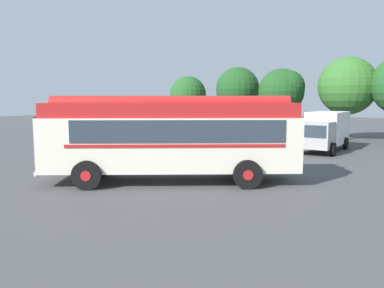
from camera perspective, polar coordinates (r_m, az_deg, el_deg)
The scene contains 10 objects.
ground_plane at distance 15.73m, azimuth -2.59°, elevation -5.46°, with size 120.00×120.00×0.00m, color #474749.
vintage_bus at distance 15.09m, azimuth -3.26°, elevation 1.29°, with size 9.61×7.88×3.49m.
car_near_left at distance 27.95m, azimuth 7.57°, elevation 1.70°, with size 2.18×4.31×1.66m.
car_mid_left at distance 26.50m, azimuth 12.19°, elevation 1.32°, with size 2.40×4.40×1.66m.
box_van at distance 25.74m, azimuth 19.57°, elevation 2.06°, with size 2.39×5.79×2.50m.
tree_far_left at distance 38.77m, azimuth -0.58°, elevation 7.53°, with size 3.75×3.75×5.65m.
tree_left_of_centre at distance 37.23m, azimuth 7.00°, elevation 8.26°, with size 4.26×4.26×6.41m.
tree_centre at distance 33.88m, azimuth 13.70°, elevation 7.95°, with size 4.04×3.97×5.97m.
tree_right_of_centre at distance 32.98m, azimuth 22.50°, elevation 8.04°, with size 4.64×4.64×6.69m.
traffic_cone at distance 18.02m, azimuth -17.74°, elevation -3.30°, with size 0.36×0.36×0.55m, color orange.
Camera 1 is at (9.25, -12.27, 3.39)m, focal length 35.00 mm.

